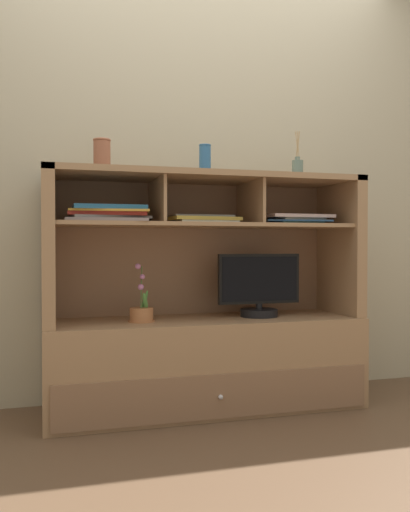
{
  "coord_description": "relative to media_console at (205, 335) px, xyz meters",
  "views": [
    {
      "loc": [
        -0.81,
        -2.79,
        0.86
      ],
      "look_at": [
        0.0,
        0.0,
        0.8
      ],
      "focal_mm": 38.66,
      "sensor_mm": 36.0,
      "label": 1
    }
  ],
  "objects": [
    {
      "name": "ceramic_vase",
      "position": [
        -0.54,
        -0.03,
        0.93
      ],
      "size": [
        0.09,
        0.09,
        0.16
      ],
      "color": "brown",
      "rests_on": "media_console"
    },
    {
      "name": "magazine_stack_centre",
      "position": [
        -0.02,
        -0.02,
        0.61
      ],
      "size": [
        0.38,
        0.32,
        0.04
      ],
      "color": "beige",
      "rests_on": "media_console"
    },
    {
      "name": "media_console",
      "position": [
        0.0,
        0.0,
        0.0
      ],
      "size": [
        1.65,
        0.54,
        1.23
      ],
      "color": "#9B7551",
      "rests_on": "ground"
    },
    {
      "name": "magazine_stack_left",
      "position": [
        0.52,
        -0.01,
        0.62
      ],
      "size": [
        0.39,
        0.31,
        0.05
      ],
      "color": "#3F7168",
      "rests_on": "media_console"
    },
    {
      "name": "potted_orchid",
      "position": [
        -0.34,
        -0.04,
        0.14
      ],
      "size": [
        0.14,
        0.14,
        0.3
      ],
      "color": "#B57144",
      "rests_on": "media_console"
    },
    {
      "name": "accent_vase",
      "position": [
        0.0,
        -0.01,
        0.93
      ],
      "size": [
        0.06,
        0.06,
        0.16
      ],
      "color": "#2D6090",
      "rests_on": "media_console"
    },
    {
      "name": "floor_plane",
      "position": [
        0.0,
        -0.01,
        -0.39
      ],
      "size": [
        6.0,
        6.0,
        0.02
      ],
      "primitive_type": "cube",
      "color": "brown",
      "rests_on": "ground"
    },
    {
      "name": "diffuser_bottle",
      "position": [
        0.54,
        0.0,
        0.9
      ],
      "size": [
        0.06,
        0.06,
        0.26
      ],
      "color": "slate",
      "rests_on": "media_console"
    },
    {
      "name": "back_wall",
      "position": [
        0.0,
        0.28,
        1.02
      ],
      "size": [
        6.0,
        0.02,
        2.8
      ],
      "primitive_type": "cube",
      "color": "#AFA78B",
      "rests_on": "ground"
    },
    {
      "name": "tv_monitor",
      "position": [
        0.3,
        -0.02,
        0.24
      ],
      "size": [
        0.46,
        0.2,
        0.34
      ],
      "color": "black",
      "rests_on": "media_console"
    },
    {
      "name": "magazine_stack_right",
      "position": [
        -0.51,
        -0.06,
        0.63
      ],
      "size": [
        0.43,
        0.33,
        0.08
      ],
      "color": "gray",
      "rests_on": "media_console"
    }
  ]
}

